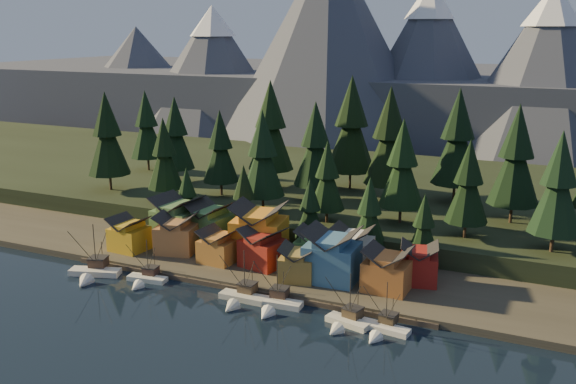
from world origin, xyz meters
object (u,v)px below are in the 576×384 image
at_px(boat_3, 240,292).
at_px(boat_6, 382,323).
at_px(boat_1, 145,274).
at_px(boat_5, 345,316).
at_px(house_front_0, 129,233).
at_px(house_back_0, 178,218).
at_px(house_front_1, 177,232).
at_px(boat_4, 274,298).
at_px(boat_0, 92,267).
at_px(house_back_1, 211,223).

height_order(boat_3, boat_6, boat_3).
relative_size(boat_1, boat_5, 0.93).
relative_size(house_front_0, house_back_0, 0.76).
distance_m(boat_1, house_back_0, 23.34).
distance_m(house_front_1, house_back_0, 7.82).
bearing_deg(boat_4, boat_6, -8.21).
bearing_deg(house_back_0, boat_3, -31.98).
bearing_deg(house_back_0, house_front_0, -117.54).
distance_m(boat_1, boat_4, 29.61).
relative_size(boat_1, house_front_0, 1.19).
bearing_deg(boat_5, house_front_0, 179.90).
bearing_deg(boat_3, house_front_0, 161.99).
relative_size(boat_1, boat_6, 0.98).
bearing_deg(boat_6, boat_1, -174.48).
bearing_deg(boat_5, boat_0, -166.65).
relative_size(boat_5, house_front_0, 1.27).
height_order(boat_1, house_front_1, house_front_1).
bearing_deg(boat_1, house_front_0, 131.40).
distance_m(boat_5, house_back_1, 49.37).
height_order(boat_0, house_front_0, boat_0).
bearing_deg(house_front_1, house_front_0, -174.60).
xyz_separation_m(boat_3, boat_4, (6.96, 0.33, -0.09)).
distance_m(boat_0, house_front_1, 20.17).
bearing_deg(boat_6, boat_3, -175.17).
xyz_separation_m(house_front_1, house_back_0, (-4.11, 6.56, 1.09)).
distance_m(boat_3, house_front_1, 29.65).
bearing_deg(house_front_1, boat_1, -94.59).
bearing_deg(boat_0, house_front_0, 76.12).
bearing_deg(boat_3, house_front_1, 148.70).
bearing_deg(boat_0, boat_4, -14.87).
height_order(boat_3, house_front_0, boat_3).
bearing_deg(boat_0, house_back_0, 59.07).
distance_m(boat_4, house_front_1, 35.56).
distance_m(boat_1, boat_5, 44.50).
distance_m(boat_3, house_back_1, 31.49).
xyz_separation_m(boat_4, boat_5, (14.86, -1.80, 0.11)).
distance_m(boat_3, house_back_0, 36.85).
bearing_deg(boat_3, house_back_0, 143.37).
relative_size(boat_5, house_front_1, 1.03).
bearing_deg(boat_5, boat_6, 15.80).
bearing_deg(boat_3, house_back_1, 132.16).
xyz_separation_m(boat_0, house_front_1, (9.72, 17.23, 3.89)).
relative_size(boat_1, house_front_1, 0.96).
relative_size(boat_0, house_back_1, 1.22).
distance_m(house_front_0, house_front_1, 11.21).
bearing_deg(boat_5, house_back_1, 162.84).
distance_m(boat_0, boat_5, 56.45).
distance_m(boat_3, house_front_0, 37.68).
height_order(house_front_0, house_front_1, house_front_1).
distance_m(boat_5, house_front_0, 59.01).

